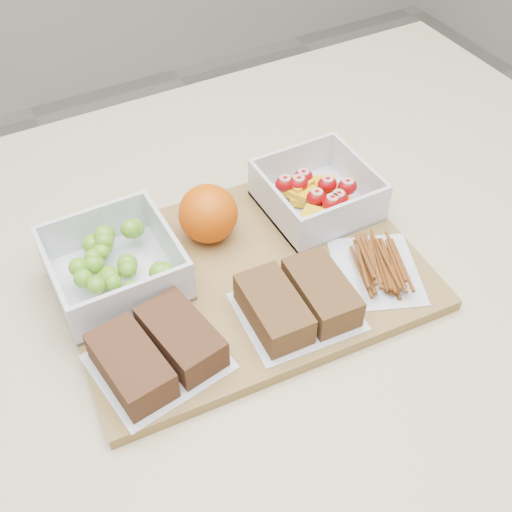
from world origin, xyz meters
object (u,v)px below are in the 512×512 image
object	(u,v)px
cutting_board	(244,276)
sandwich_bag_left	(157,352)
grape_container	(116,265)
fruit_container	(317,194)
pretzel_bag	(377,264)
orange	(208,214)
sandwich_bag_center	(298,301)

from	to	relation	value
cutting_board	sandwich_bag_left	xyz separation A→B (m)	(-0.14, -0.07, 0.03)
grape_container	sandwich_bag_left	distance (m)	0.13
grape_container	fruit_container	distance (m)	0.28
sandwich_bag_left	pretzel_bag	bearing A→B (deg)	-0.46
grape_container	orange	bearing A→B (deg)	7.89
fruit_container	sandwich_bag_left	bearing A→B (deg)	-154.63
grape_container	pretzel_bag	world-z (taller)	grape_container
sandwich_bag_center	grape_container	bearing A→B (deg)	138.47
cutting_board	pretzel_bag	world-z (taller)	pretzel_bag
cutting_board	pretzel_bag	size ratio (longest dim) A/B	2.84
pretzel_bag	sandwich_bag_center	bearing A→B (deg)	-175.91
sandwich_bag_left	pretzel_bag	world-z (taller)	sandwich_bag_left
grape_container	sandwich_bag_center	xyz separation A→B (m)	(0.16, -0.14, -0.01)
sandwich_bag_center	cutting_board	bearing A→B (deg)	105.77
fruit_container	pretzel_bag	size ratio (longest dim) A/B	0.91
grape_container	fruit_container	xyz separation A→B (m)	(0.28, -0.00, -0.00)
grape_container	fruit_container	size ratio (longest dim) A/B	1.07
sandwich_bag_left	cutting_board	bearing A→B (deg)	27.87
orange	sandwich_bag_left	distance (m)	0.20
orange	grape_container	bearing A→B (deg)	-172.11
cutting_board	orange	size ratio (longest dim) A/B	5.66
sandwich_bag_center	sandwich_bag_left	bearing A→B (deg)	176.35
grape_container	sandwich_bag_left	size ratio (longest dim) A/B	0.98
orange	sandwich_bag_center	size ratio (longest dim) A/B	0.54
cutting_board	sandwich_bag_center	xyz separation A→B (m)	(0.02, -0.08, 0.03)
orange	pretzel_bag	world-z (taller)	orange
fruit_container	orange	size ratio (longest dim) A/B	1.80
grape_container	pretzel_bag	size ratio (longest dim) A/B	0.97
grape_container	pretzel_bag	xyz separation A→B (m)	(0.28, -0.13, -0.01)
cutting_board	grape_container	world-z (taller)	grape_container
sandwich_bag_left	pretzel_bag	size ratio (longest dim) A/B	0.99
pretzel_bag	sandwich_bag_left	bearing A→B (deg)	179.54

